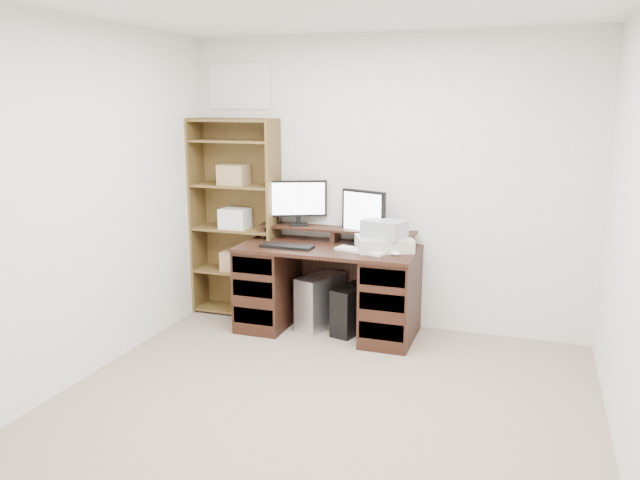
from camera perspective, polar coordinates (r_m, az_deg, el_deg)
The scene contains 14 objects.
room at distance 3.50m, azimuth -1.58°, elevation 1.21°, with size 3.54×4.04×2.54m.
desk at distance 5.34m, azimuth 0.74°, elevation -4.37°, with size 1.50×0.70×0.75m.
riser_shelf at distance 5.42m, azimuth 1.44°, elevation 0.83°, with size 1.40×0.22×0.12m.
monitor_wide at distance 5.51m, azimuth -2.00°, elevation 3.65°, with size 0.47×0.23×0.40m.
monitor_small at distance 5.30m, azimuth 3.98°, elevation 2.29°, with size 0.41×0.22×0.46m.
speaker at distance 5.63m, azimuth -4.14°, elevation 2.46°, with size 0.07×0.07×0.18m, color black.
keyboard_black at distance 5.21m, azimuth -3.02°, elevation -0.57°, with size 0.45×0.15×0.02m, color black.
keyboard_white at distance 5.06m, azimuth 3.74°, elevation -0.98°, with size 0.43×0.13×0.02m, color white.
mouse at distance 4.97m, azimuth 6.94°, elevation -1.24°, with size 0.08×0.05×0.03m, color white.
printer at distance 5.13m, azimuth 5.87°, elevation -0.33°, with size 0.44×0.33×0.11m, color #BBB3A3.
basket at distance 5.11m, azimuth 5.91°, elevation 1.04°, with size 0.33×0.23×0.14m, color #9CA1A7.
tower_silver at distance 5.48m, azimuth 0.02°, elevation -5.63°, with size 0.21×0.47×0.47m, color silver.
tower_black at distance 5.37m, azimuth 2.87°, elevation -6.37°, with size 0.28×0.44×0.41m.
bookshelf at distance 5.77m, azimuth -7.67°, elevation 2.19°, with size 0.80×0.30×1.80m.
Camera 1 is at (1.21, -3.21, 1.93)m, focal length 35.00 mm.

